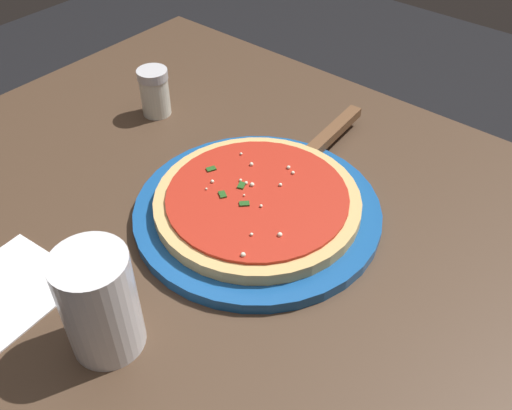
% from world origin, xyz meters
% --- Properties ---
extents(restaurant_table, '(1.05, 0.72, 0.77)m').
position_xyz_m(restaurant_table, '(0.00, 0.00, 0.62)').
color(restaurant_table, black).
rests_on(restaurant_table, ground_plane).
extents(serving_plate, '(0.31, 0.31, 0.01)m').
position_xyz_m(serving_plate, '(-0.02, -0.00, 0.78)').
color(serving_plate, '#195199').
rests_on(serving_plate, restaurant_table).
extents(pizza, '(0.25, 0.25, 0.02)m').
position_xyz_m(pizza, '(-0.02, -0.00, 0.80)').
color(pizza, '#DBB26B').
rests_on(pizza, serving_plate).
extents(pizza_server, '(0.08, 0.22, 0.01)m').
position_xyz_m(pizza_server, '(-0.03, 0.15, 0.79)').
color(pizza_server, silver).
rests_on(pizza_server, serving_plate).
extents(cup_tall_drink, '(0.07, 0.07, 0.12)m').
position_xyz_m(cup_tall_drink, '(-0.01, -0.24, 0.83)').
color(cup_tall_drink, silver).
rests_on(cup_tall_drink, restaurant_table).
extents(napkin_folded_right, '(0.13, 0.13, 0.00)m').
position_xyz_m(napkin_folded_right, '(-0.15, -0.26, 0.77)').
color(napkin_folded_right, white).
rests_on(napkin_folded_right, restaurant_table).
extents(parmesan_shaker, '(0.05, 0.05, 0.07)m').
position_xyz_m(parmesan_shaker, '(-0.29, 0.08, 0.81)').
color(parmesan_shaker, silver).
rests_on(parmesan_shaker, restaurant_table).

